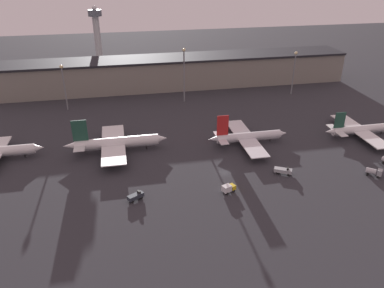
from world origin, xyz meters
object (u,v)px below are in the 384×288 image
(airplane_2, at_px, (247,137))
(control_tower, at_px, (97,33))
(airplane_1, at_px, (116,143))
(service_vehicle_5, at_px, (283,171))
(service_vehicle_0, at_px, (228,188))
(service_vehicle_4, at_px, (374,172))
(airplane_3, at_px, (361,129))
(service_vehicle_1, at_px, (136,196))

(airplane_2, height_order, control_tower, control_tower)
(control_tower, bearing_deg, airplane_1, -86.27)
(airplane_1, bearing_deg, service_vehicle_5, -27.14)
(service_vehicle_0, distance_m, control_tower, 175.53)
(airplane_2, distance_m, service_vehicle_4, 50.55)
(service_vehicle_0, bearing_deg, service_vehicle_5, -4.10)
(airplane_2, distance_m, service_vehicle_0, 39.03)
(airplane_3, height_order, control_tower, control_tower)
(service_vehicle_5, bearing_deg, service_vehicle_4, 14.57)
(airplane_3, bearing_deg, airplane_2, 176.77)
(service_vehicle_4, distance_m, service_vehicle_5, 33.01)
(airplane_1, height_order, service_vehicle_1, airplane_1)
(airplane_2, height_order, service_vehicle_1, airplane_2)
(airplane_3, relative_size, control_tower, 0.85)
(service_vehicle_4, bearing_deg, service_vehicle_5, -154.04)
(airplane_2, height_order, airplane_3, airplane_2)
(airplane_2, bearing_deg, control_tower, 115.28)
(service_vehicle_5, xyz_separation_m, control_tower, (-68.64, 160.33, 23.67))
(airplane_2, bearing_deg, airplane_3, -3.23)
(service_vehicle_0, height_order, service_vehicle_4, service_vehicle_4)
(service_vehicle_0, xyz_separation_m, control_tower, (-45.29, 167.95, 23.44))
(service_vehicle_1, distance_m, control_tower, 168.46)
(service_vehicle_0, distance_m, service_vehicle_4, 55.42)
(airplane_1, xyz_separation_m, airplane_3, (107.78, -6.57, -0.70))
(airplane_3, height_order, service_vehicle_0, airplane_3)
(service_vehicle_0, height_order, service_vehicle_1, service_vehicle_1)
(airplane_3, height_order, service_vehicle_4, airplane_3)
(service_vehicle_0, height_order, service_vehicle_5, service_vehicle_5)
(airplane_2, relative_size, service_vehicle_0, 7.12)
(airplane_1, xyz_separation_m, service_vehicle_0, (36.83, -38.15, -2.22))
(airplane_2, distance_m, service_vehicle_1, 59.55)
(service_vehicle_5, bearing_deg, airplane_2, 128.52)
(airplane_1, height_order, airplane_3, airplane_1)
(airplane_1, xyz_separation_m, airplane_2, (55.36, -3.83, -0.62))
(service_vehicle_5, height_order, control_tower, control_tower)
(service_vehicle_4, height_order, service_vehicle_5, service_vehicle_4)
(airplane_3, xyz_separation_m, control_tower, (-116.24, 136.37, 21.92))
(airplane_1, distance_m, airplane_2, 55.49)
(airplane_3, distance_m, control_tower, 180.53)
(service_vehicle_0, relative_size, control_tower, 0.12)
(service_vehicle_4, bearing_deg, control_tower, 160.58)
(service_vehicle_1, relative_size, service_vehicle_5, 0.85)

